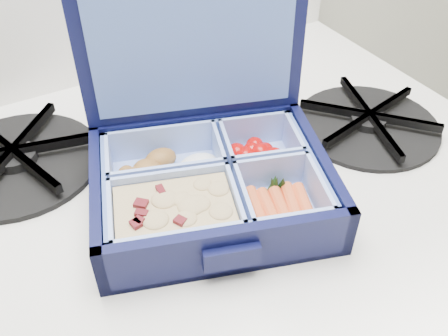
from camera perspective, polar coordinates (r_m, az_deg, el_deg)
bento_box at (r=0.47m, az=-1.43°, el=-2.06°), size 0.26×0.23×0.05m
burner_grate at (r=0.60m, az=16.21°, el=5.41°), size 0.19×0.19×0.02m
burner_grate_rear at (r=0.57m, az=-22.76°, el=1.10°), size 0.21×0.21×0.02m
fork at (r=0.60m, az=1.35°, el=6.27°), size 0.14×0.14×0.01m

